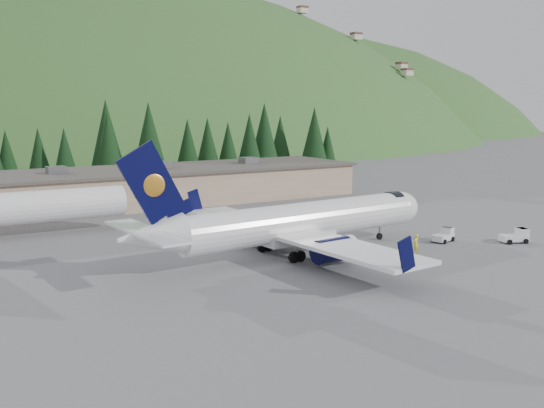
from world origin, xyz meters
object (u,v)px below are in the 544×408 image
Objects in this scene: baggage_tug_a at (444,235)px; baggage_tug_b at (516,236)px; terminal_building at (129,187)px; airliner at (296,223)px; ramp_worker at (416,244)px.

baggage_tug_a is 0.93× the size of baggage_tug_b.
airliner is at bearing -83.99° from terminal_building.
airliner is 18.34× the size of ramp_worker.
terminal_building is (-26.57, 45.78, 1.95)m from baggage_tug_b.
baggage_tug_a is at bearing -63.61° from terminal_building.
airliner is at bearing -49.51° from ramp_worker.
baggage_tug_a is (16.55, -3.36, -2.40)m from airliner.
airliner is at bearing -179.52° from baggage_tug_b.
baggage_tug_a is 0.04× the size of terminal_building.
baggage_tug_b is at bearing -23.12° from airliner.
ramp_worker is (-12.40, 1.98, 0.26)m from baggage_tug_b.
airliner reaches higher than terminal_building.
ramp_worker is at bearing -72.07° from terminal_building.
baggage_tug_a is 46.30m from terminal_building.
baggage_tug_a is 1.56× the size of ramp_worker.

